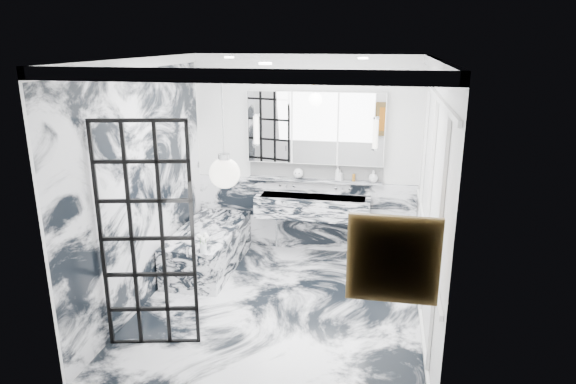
% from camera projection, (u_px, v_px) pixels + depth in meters
% --- Properties ---
extents(floor, '(3.60, 3.60, 0.00)m').
position_uv_depth(floor, '(280.00, 306.00, 5.98)').
color(floor, silver).
rests_on(floor, ground).
extents(ceiling, '(3.60, 3.60, 0.00)m').
position_uv_depth(ceiling, '(279.00, 59.00, 5.18)').
color(ceiling, white).
rests_on(ceiling, wall_back).
extents(wall_back, '(3.60, 0.00, 3.60)m').
position_uv_depth(wall_back, '(305.00, 156.00, 7.27)').
color(wall_back, white).
rests_on(wall_back, floor).
extents(wall_front, '(3.60, 0.00, 3.60)m').
position_uv_depth(wall_front, '(231.00, 258.00, 3.88)').
color(wall_front, white).
rests_on(wall_front, floor).
extents(wall_left, '(0.00, 3.60, 3.60)m').
position_uv_depth(wall_left, '(143.00, 184.00, 5.86)').
color(wall_left, white).
rests_on(wall_left, floor).
extents(wall_right, '(0.00, 3.60, 3.60)m').
position_uv_depth(wall_right, '(431.00, 200.00, 5.29)').
color(wall_right, white).
rests_on(wall_right, floor).
extents(marble_clad_back, '(3.18, 0.05, 1.05)m').
position_uv_depth(marble_clad_back, '(304.00, 215.00, 7.50)').
color(marble_clad_back, silver).
rests_on(marble_clad_back, floor).
extents(marble_clad_left, '(0.02, 3.56, 2.68)m').
position_uv_depth(marble_clad_left, '(144.00, 189.00, 5.88)').
color(marble_clad_left, silver).
rests_on(marble_clad_left, floor).
extents(panel_molding, '(0.03, 3.40, 2.30)m').
position_uv_depth(panel_molding, '(428.00, 209.00, 5.32)').
color(panel_molding, white).
rests_on(panel_molding, floor).
extents(soap_bottle_a, '(0.10, 0.10, 0.21)m').
position_uv_depth(soap_bottle_a, '(338.00, 173.00, 7.16)').
color(soap_bottle_a, '#8C5919').
rests_on(soap_bottle_a, ledge).
extents(soap_bottle_b, '(0.09, 0.09, 0.16)m').
position_uv_depth(soap_bottle_b, '(340.00, 175.00, 7.16)').
color(soap_bottle_b, '#4C4C51').
rests_on(soap_bottle_b, ledge).
extents(soap_bottle_c, '(0.14, 0.14, 0.17)m').
position_uv_depth(soap_bottle_c, '(373.00, 176.00, 7.08)').
color(soap_bottle_c, silver).
rests_on(soap_bottle_c, ledge).
extents(face_pot, '(0.14, 0.14, 0.14)m').
position_uv_depth(face_pot, '(298.00, 173.00, 7.27)').
color(face_pot, white).
rests_on(face_pot, ledge).
extents(amber_bottle, '(0.04, 0.04, 0.10)m').
position_uv_depth(amber_bottle, '(354.00, 178.00, 7.14)').
color(amber_bottle, '#8C5919').
rests_on(amber_bottle, ledge).
extents(flower_vase, '(0.08, 0.08, 0.12)m').
position_uv_depth(flower_vase, '(203.00, 248.00, 6.09)').
color(flower_vase, silver).
rests_on(flower_vase, bathtub).
extents(crittall_door, '(0.87, 0.23, 2.29)m').
position_uv_depth(crittall_door, '(147.00, 238.00, 4.95)').
color(crittall_door, black).
rests_on(crittall_door, floor).
extents(artwork, '(0.56, 0.05, 0.56)m').
position_uv_depth(artwork, '(393.00, 259.00, 3.68)').
color(artwork, '#C36814').
rests_on(artwork, wall_front).
extents(pendant_light, '(0.26, 0.26, 0.26)m').
position_uv_depth(pendant_light, '(225.00, 173.00, 4.37)').
color(pendant_light, white).
rests_on(pendant_light, ceiling).
extents(trough_sink, '(1.60, 0.45, 0.30)m').
position_uv_depth(trough_sink, '(313.00, 207.00, 7.21)').
color(trough_sink, silver).
rests_on(trough_sink, wall_back).
extents(ledge, '(1.90, 0.14, 0.04)m').
position_uv_depth(ledge, '(315.00, 180.00, 7.26)').
color(ledge, silver).
rests_on(ledge, wall_back).
extents(subway_tile, '(1.90, 0.03, 0.23)m').
position_uv_depth(subway_tile, '(315.00, 170.00, 7.28)').
color(subway_tile, white).
rests_on(subway_tile, wall_back).
extents(mirror_cabinet, '(1.90, 0.16, 1.00)m').
position_uv_depth(mirror_cabinet, '(315.00, 128.00, 7.05)').
color(mirror_cabinet, white).
rests_on(mirror_cabinet, wall_back).
extents(sconce_left, '(0.07, 0.07, 0.40)m').
position_uv_depth(sconce_left, '(256.00, 130.00, 7.12)').
color(sconce_left, white).
rests_on(sconce_left, mirror_cabinet).
extents(sconce_right, '(0.07, 0.07, 0.40)m').
position_uv_depth(sconce_right, '(375.00, 134.00, 6.83)').
color(sconce_right, white).
rests_on(sconce_right, mirror_cabinet).
extents(bathtub, '(0.75, 1.65, 0.55)m').
position_uv_depth(bathtub, '(209.00, 248.00, 6.95)').
color(bathtub, silver).
rests_on(bathtub, floor).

